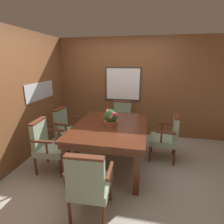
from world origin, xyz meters
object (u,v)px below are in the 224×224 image
(dining_table, at_px, (110,130))
(chair_head_near, at_px, (89,182))
(chair_head_far, at_px, (121,119))
(chair_left_far, at_px, (67,128))
(potted_plant, at_px, (111,117))
(chair_left_near, at_px, (48,144))
(chair_right_far, at_px, (167,136))

(dining_table, bearing_deg, chair_head_near, -89.82)
(dining_table, xyz_separation_m, chair_head_far, (0.02, 1.22, -0.18))
(chair_left_far, distance_m, potted_plant, 1.20)
(chair_left_far, bearing_deg, chair_head_far, -49.16)
(chair_head_near, bearing_deg, chair_left_near, -41.26)
(chair_left_far, distance_m, chair_head_near, 1.92)
(chair_left_near, relative_size, chair_head_far, 1.00)
(dining_table, xyz_separation_m, chair_head_near, (0.00, -1.23, -0.18))
(chair_left_near, bearing_deg, dining_table, -72.96)
(chair_left_near, xyz_separation_m, chair_left_far, (-0.01, 0.79, 0.00))
(chair_left_near, relative_size, potted_plant, 3.14)
(chair_right_far, distance_m, chair_head_near, 1.91)
(potted_plant, bearing_deg, chair_right_far, 19.21)
(chair_left_far, relative_size, chair_head_near, 1.00)
(potted_plant, bearing_deg, chair_head_far, 89.57)
(chair_right_far, relative_size, chair_head_far, 1.00)
(chair_head_far, relative_size, chair_head_near, 1.00)
(chair_left_far, bearing_deg, chair_head_near, -144.30)
(dining_table, relative_size, potted_plant, 5.66)
(chair_right_far, height_order, potted_plant, potted_plant)
(dining_table, height_order, chair_right_far, chair_right_far)
(dining_table, xyz_separation_m, chair_left_near, (-1.03, -0.41, -0.18))
(chair_head_near, bearing_deg, dining_table, -92.61)
(chair_right_far, distance_m, chair_left_far, 2.09)
(chair_left_far, bearing_deg, dining_table, -107.37)
(potted_plant, bearing_deg, chair_head_near, -90.28)
(dining_table, bearing_deg, chair_left_near, -158.50)
(chair_head_near, height_order, potted_plant, potted_plant)
(chair_right_far, distance_m, chair_head_far, 1.34)
(chair_head_far, bearing_deg, chair_right_far, -37.23)
(dining_table, xyz_separation_m, chair_left_far, (-1.04, 0.38, -0.18))
(chair_left_near, distance_m, potted_plant, 1.20)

